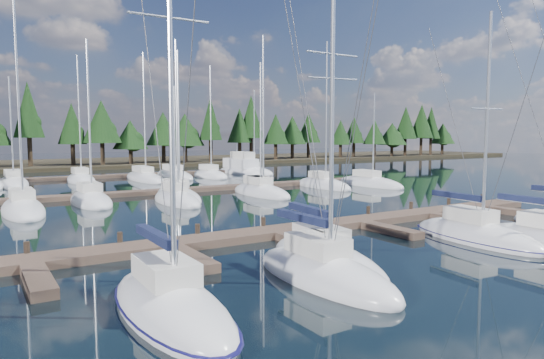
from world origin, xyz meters
TOP-DOWN VIEW (x-y plane):
  - ground at (0.00, 30.00)m, footprint 260.00×260.00m
  - far_shore at (0.00, 90.00)m, footprint 220.00×30.00m
  - main_dock at (0.00, 17.36)m, footprint 44.00×6.13m
  - back_docks at (0.00, 49.58)m, footprint 50.00×21.80m
  - front_sailboat_1 at (-8.91, 9.66)m, footprint 2.81×7.98m
  - front_sailboat_2 at (-2.78, 9.94)m, footprint 2.66×7.79m
  - front_sailboat_3 at (-1.51, 11.44)m, footprint 3.35×8.10m
  - front_sailboat_4 at (8.30, 11.29)m, footprint 3.36×8.41m
  - back_sailboat_rows at (0.50, 44.95)m, footprint 45.77×32.50m
  - motor_yacht_right at (19.18, 57.41)m, footprint 4.28×10.57m
  - tree_line at (-1.52, 80.16)m, footprint 184.37×11.81m

SIDE VIEW (x-z plane):
  - ground at x=0.00m, z-range 0.00..0.00m
  - back_docks at x=0.00m, z-range 0.00..0.40m
  - main_dock at x=0.00m, z-range -0.25..0.65m
  - back_sailboat_rows at x=0.50m, z-range -7.86..8.38m
  - front_sailboat_4 at x=8.30m, z-range -5.92..6.49m
  - far_shore at x=0.00m, z-range 0.00..0.60m
  - front_sailboat_3 at x=-1.51m, z-range -6.74..7.34m
  - front_sailboat_1 at x=-8.91m, z-range -7.72..8.33m
  - front_sailboat_2 at x=-2.78m, z-range -7.31..7.94m
  - motor_yacht_right at x=19.18m, z-range -2.03..3.14m
  - tree_line at x=-1.52m, z-range 0.48..14.16m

